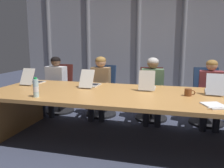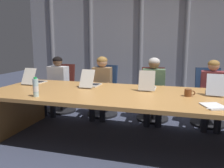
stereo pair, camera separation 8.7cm
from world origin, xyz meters
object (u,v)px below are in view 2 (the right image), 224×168
Objects in this scene: coffee_mug_far at (188,93)px; spiral_notepad at (214,106)px; laptop_left_mid at (91,83)px; person_right_mid at (212,89)px; person_center at (154,85)px; laptop_left_end at (35,80)px; office_chair_left_end at (62,94)px; laptop_right_mid at (215,90)px; person_left_mid at (101,83)px; office_chair_left_mid at (104,96)px; water_bottle_primary at (36,88)px; office_chair_center at (153,100)px; person_left_end at (56,81)px; laptop_center at (148,86)px; office_chair_right_mid at (208,103)px.

spiral_notepad is (0.27, -0.47, -0.04)m from coffee_mug_far.
person_right_mid reaches higher than laptop_left_mid.
laptop_left_mid is at bearing -60.64° from person_center.
laptop_left_mid reaches higher than laptop_left_end.
office_chair_left_end is at bearing -100.45° from person_center.
laptop_right_mid is 1.35× the size of spiral_notepad.
laptop_left_mid is 0.67m from person_left_mid.
person_center is at bearing 88.19° from office_chair_left_mid.
person_center is at bearing -69.05° from laptop_left_end.
water_bottle_primary is 2.04m from coffee_mug_far.
office_chair_center is 0.84× the size of person_left_end.
laptop_center is 0.41× the size of office_chair_center.
person_left_mid is 4.43× the size of water_bottle_primary.
laptop_center reaches higher than office_chair_right_mid.
laptop_right_mid is 0.50× the size of office_chair_left_mid.
water_bottle_primary is (-1.36, -1.72, 0.48)m from office_chair_center.
coffee_mug_far is (0.57, -0.97, 0.10)m from person_center.
coffee_mug_far is at bearing -99.71° from laptop_left_mid.
laptop_left_end is 2.58m from coffee_mug_far.
office_chair_left_end is 3.70× the size of water_bottle_primary.
water_bottle_primary is at bearing -60.80° from office_chair_right_mid.
person_center reaches higher than laptop_center.
office_chair_center is at bearing 97.02° from office_chair_left_mid.
person_left_mid reaches higher than office_chair_center.
office_chair_left_end is 0.84× the size of person_left_mid.
office_chair_center is 1.03m from person_left_mid.
laptop_center reaches higher than office_chair_center.
office_chair_right_mid is at bearing 87.98° from office_chair_left_end.
person_left_end is at bearing -93.97° from office_chair_right_mid.
laptop_left_mid is at bearing 63.94° from water_bottle_primary.
office_chair_center is (-0.01, 0.83, -0.42)m from laptop_center.
office_chair_right_mid reaches higher than office_chair_center.
person_right_mid reaches higher than spiral_notepad.
laptop_left_end is 0.93× the size of laptop_right_mid.
laptop_center is 0.34× the size of person_left_mid.
office_chair_left_mid is 1.06m from person_center.
office_chair_left_mid is at bearing -47.61° from laptop_left_end.
office_chair_left_end is 6.85× the size of coffee_mug_far.
laptop_left_mid is 1.35m from office_chair_left_end.
office_chair_left_end is at bearing -89.58° from person_right_mid.
office_chair_left_mid is 1.02m from person_left_end.
coffee_mug_far reaches higher than spiral_notepad.
water_bottle_primary is at bearing -47.33° from person_center.
office_chair_right_mid is 2.94m from water_bottle_primary.
laptop_center is 0.35× the size of person_right_mid.
person_left_mid reaches higher than laptop_center.
person_left_end is at bearing -94.07° from person_left_mid.
office_chair_left_mid is 0.84× the size of person_center.
office_chair_left_mid is at bearing 77.58° from water_bottle_primary.
water_bottle_primary reaches higher than office_chair_right_mid.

